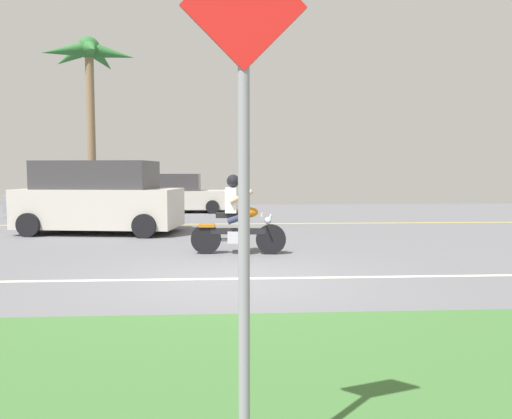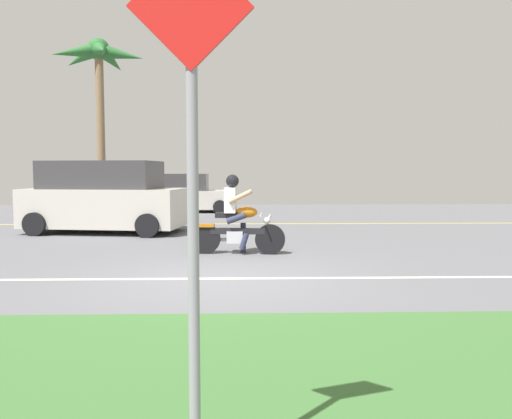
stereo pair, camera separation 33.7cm
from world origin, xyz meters
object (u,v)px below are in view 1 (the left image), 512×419
object	(u,v)px
motorcyclist	(237,221)
suv_nearby	(99,198)
parked_car_1	(174,194)
palm_tree_0	(89,62)
parked_car_0	(61,198)
street_sign	(244,174)
motorcyclist_distant	(55,206)

from	to	relation	value
motorcyclist	suv_nearby	size ratio (longest dim) A/B	0.42
parked_car_1	palm_tree_0	xyz separation A→B (m)	(-3.80, 1.23, 5.79)
parked_car_0	street_sign	bearing A→B (deg)	-68.85
suv_nearby	motorcyclist_distant	world-z (taller)	suv_nearby
suv_nearby	motorcyclist_distant	distance (m)	3.62
motorcyclist	palm_tree_0	world-z (taller)	palm_tree_0
palm_tree_0	street_sign	world-z (taller)	palm_tree_0
suv_nearby	parked_car_0	xyz separation A→B (m)	(-2.96, 5.70, -0.29)
suv_nearby	street_sign	distance (m)	12.18
parked_car_1	palm_tree_0	bearing A→B (deg)	162.04
motorcyclist	parked_car_0	distance (m)	11.70
suv_nearby	parked_car_1	xyz separation A→B (m)	(1.35, 7.10, -0.22)
parked_car_1	street_sign	distance (m)	18.85
suv_nearby	motorcyclist	bearing A→B (deg)	-44.84
motorcyclist_distant	palm_tree_0	bearing A→B (deg)	92.48
street_sign	parked_car_0	bearing A→B (deg)	111.15
palm_tree_0	motorcyclist_distant	xyz separation A→B (m)	(0.24, -5.51, -5.98)
palm_tree_0	motorcyclist_distant	world-z (taller)	palm_tree_0
parked_car_0	motorcyclist_distant	xyz separation A→B (m)	(0.74, -2.88, -0.12)
motorcyclist	suv_nearby	xyz separation A→B (m)	(-3.85, 3.82, 0.28)
street_sign	motorcyclist_distant	bearing A→B (deg)	112.43
suv_nearby	motorcyclist_distant	xyz separation A→B (m)	(-2.22, 2.82, -0.41)
motorcyclist_distant	motorcyclist	bearing A→B (deg)	-47.63
parked_car_0	parked_car_1	world-z (taller)	parked_car_1
parked_car_1	street_sign	size ratio (longest dim) A/B	1.55
street_sign	motorcyclist	bearing A→B (deg)	89.12
parked_car_0	palm_tree_0	xyz separation A→B (m)	(0.50, 2.63, 5.86)
palm_tree_0	motorcyclist_distant	size ratio (longest dim) A/B	5.44
motorcyclist	street_sign	xyz separation A→B (m)	(-0.12, -7.75, 1.01)
palm_tree_0	parked_car_0	bearing A→B (deg)	-100.75
suv_nearby	palm_tree_0	distance (m)	10.32
parked_car_0	motorcyclist_distant	world-z (taller)	parked_car_0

